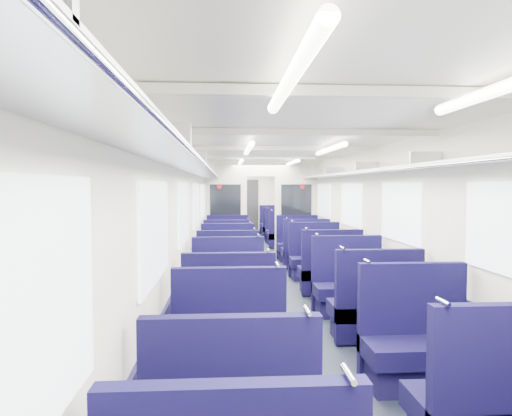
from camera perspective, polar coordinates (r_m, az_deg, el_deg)
name	(u,v)px	position (r m, az deg, el deg)	size (l,w,h in m)	color
floor	(271,278)	(8.86, 1.89, -8.71)	(2.80, 18.00, 0.01)	black
ceiling	(271,155)	(8.70, 1.92, 6.65)	(2.80, 18.00, 0.01)	white
wall_left	(197,217)	(8.67, -7.34, -1.13)	(0.02, 18.00, 2.35)	beige
dado_left	(198,260)	(8.77, -7.21, -6.52)	(0.03, 17.90, 0.70)	black
wall_right	(344,216)	(8.94, 10.87, -1.04)	(0.02, 18.00, 2.35)	beige
dado_right	(342,259)	(9.03, 10.73, -6.27)	(0.03, 17.90, 0.70)	black
wall_far	(248,201)	(17.67, -0.95, 0.87)	(2.80, 0.02, 2.35)	beige
luggage_rack_left	(207,175)	(8.65, -6.13, 4.16)	(0.36, 17.40, 0.18)	#B2B5BA
luggage_rack_right	(334,175)	(8.88, 9.75, 4.10)	(0.36, 17.40, 0.18)	#B2B5BA
windows	(274,205)	(8.23, 2.22, 0.39)	(2.78, 15.60, 0.75)	white
ceiling_fittings	(273,157)	(8.43, 2.09, 6.35)	(2.70, 16.06, 0.11)	silver
end_door	(249,206)	(17.61, -0.94, 0.30)	(0.75, 0.06, 2.00)	black
bulkhead	(261,207)	(11.28, 0.62, 0.08)	(2.80, 0.10, 2.35)	silver
seat_5	(495,413)	(3.48, 27.65, -21.70)	(0.98, 0.54, 1.10)	#0E0B37
seat_6	(229,357)	(4.00, -3.35, -18.10)	(0.98, 0.54, 1.10)	#0E0B37
seat_7	(417,347)	(4.45, 19.49, -16.07)	(0.98, 0.54, 1.10)	#0E0B37
seat_8	(229,318)	(5.08, -3.43, -13.54)	(0.98, 0.54, 1.10)	#0E0B37
seat_9	(375,311)	(5.48, 14.62, -12.38)	(0.98, 0.54, 1.10)	#0E0B37
seat_10	(228,292)	(6.25, -3.49, -10.41)	(0.98, 0.54, 1.10)	#0E0B37
seat_11	(349,289)	(6.52, 11.49, -9.91)	(0.98, 0.54, 1.10)	#0E0B37
seat_12	(228,275)	(7.40, -3.52, -8.34)	(0.98, 0.54, 1.10)	#0E0B37
seat_13	(330,273)	(7.60, 9.22, -8.07)	(0.98, 0.54, 1.10)	#0E0B37
seat_14	(228,264)	(8.44, -3.55, -6.95)	(0.98, 0.54, 1.10)	#0E0B37
seat_15	(315,261)	(8.81, 7.39, -6.56)	(0.98, 0.54, 1.10)	#0E0B37
seat_16	(228,254)	(9.57, -3.57, -5.79)	(0.98, 0.54, 1.10)	#0E0B37
seat_17	(305,253)	(9.84, 6.18, -5.56)	(0.98, 0.54, 1.10)	#0E0B37
seat_18	(227,246)	(10.86, -3.59, -4.77)	(0.98, 0.54, 1.10)	#0E0B37
seat_19	(298,246)	(10.86, 5.24, -4.78)	(0.98, 0.54, 1.10)	#0E0B37
seat_20	(227,237)	(12.75, -3.60, -3.64)	(0.98, 0.54, 1.10)	#0E0B37
seat_21	(286,236)	(13.05, 3.72, -3.50)	(0.98, 0.54, 1.10)	#0E0B37
seat_22	(227,232)	(14.02, -3.62, -3.06)	(0.98, 0.54, 1.10)	#0E0B37
seat_23	(281,232)	(14.02, 3.20, -3.06)	(0.98, 0.54, 1.10)	#0E0B37
seat_24	(227,229)	(15.06, -3.62, -2.66)	(0.98, 0.54, 1.10)	#0E0B37
seat_25	(277,229)	(15.15, 2.67, -2.62)	(0.98, 0.54, 1.10)	#0E0B37
seat_26	(227,226)	(16.16, -3.63, -2.28)	(0.98, 0.54, 1.10)	#0E0B37
seat_27	(273,226)	(16.38, 2.19, -2.21)	(0.98, 0.54, 1.10)	#0E0B37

